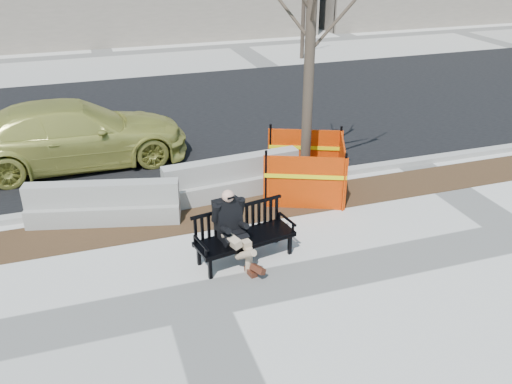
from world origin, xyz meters
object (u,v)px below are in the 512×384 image
bench (245,259)px  jersey_barrier_right (233,194)px  seated_man (232,261)px  jersey_barrier_left (106,221)px  sedan (79,164)px  tree_fence (304,192)px

bench → jersey_barrier_right: (0.50, 2.49, 0.00)m
seated_man → jersey_barrier_left: bearing=121.8°
seated_man → jersey_barrier_right: bearing=63.1°
bench → jersey_barrier_left: bearing=125.0°
seated_man → sedan: size_ratio=0.25×
bench → jersey_barrier_left: bench is taller
bench → sedan: size_ratio=0.33×
sedan → jersey_barrier_right: 4.15m
jersey_barrier_right → jersey_barrier_left: bearing=-177.4°
seated_man → tree_fence: bearing=32.9°
jersey_barrier_right → seated_man: bearing=-111.1°
seated_man → sedan: sedan is taller
bench → seated_man: bearing=168.5°
bench → jersey_barrier_left: size_ratio=0.60×
tree_fence → jersey_barrier_right: 1.55m
bench → jersey_barrier_left: 3.07m
seated_man → jersey_barrier_right: 2.59m
jersey_barrier_left → jersey_barrier_right: bearing=21.2°
bench → tree_fence: 2.92m
bench → tree_fence: bearing=36.2°
tree_fence → jersey_barrier_left: tree_fence is taller
bench → tree_fence: tree_fence is taller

